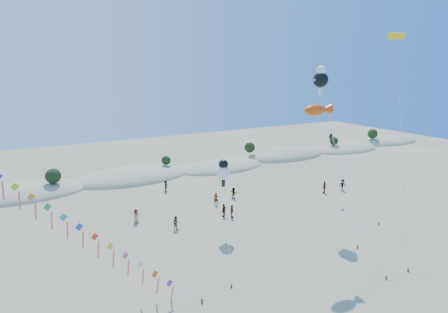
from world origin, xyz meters
TOP-DOWN VIEW (x-y plane):
  - dune_ridge at (1.06, 45.14)m, footprint 145.30×11.49m
  - fish_kite at (8.97, 12.11)m, footprint 3.23×8.34m
  - cartoon_kite_low at (3.32, 20.09)m, footprint 5.80×11.22m
  - cartoon_kite_high at (15.81, 19.28)m, footprint 3.95×10.68m
  - parafoil_kite at (20.52, 13.21)m, footprint 8.44×9.70m
  - dark_kite at (21.37, 20.48)m, footprint 2.90×10.96m
  - beachgoers at (8.73, 26.68)m, footprint 31.32×14.56m

SIDE VIEW (x-z plane):
  - dune_ridge at x=1.06m, z-range -2.67..2.90m
  - beachgoers at x=8.73m, z-range -0.06..1.70m
  - dark_kite at x=21.37m, z-range 1.85..10.91m
  - cartoon_kite_low at x=3.32m, z-range 2.78..10.89m
  - fish_kite at x=8.97m, z-range 6.64..21.07m
  - cartoon_kite_high at x=15.81m, z-range 7.55..25.54m
  - parafoil_kite at x=20.52m, z-range 9.73..31.11m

